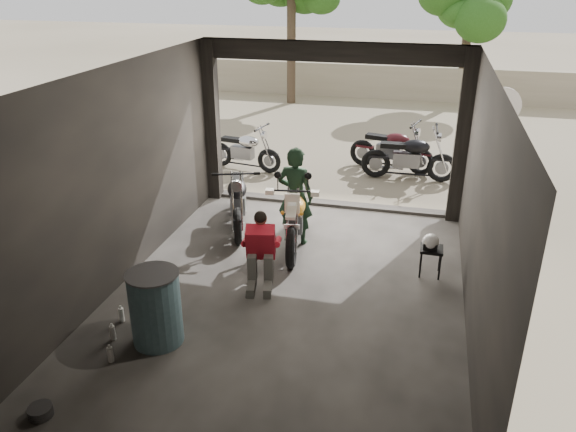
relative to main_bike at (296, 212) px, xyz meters
The scene contains 14 objects.
ground 1.71m from the main_bike, 80.99° to the right, with size 80.00×80.00×0.00m, color #7A6D56.
garage 1.23m from the main_bike, 76.31° to the right, with size 7.00×7.13×3.20m.
boundary_wall 12.43m from the main_bike, 88.85° to the left, with size 18.00×0.30×1.20m, color gray.
main_bike is the anchor object (origin of this frame).
left_bike 1.34m from the main_bike, 155.21° to the left, with size 0.75×1.82×1.23m, color black, non-canonical shape.
outside_bike_a 4.21m from the main_bike, 119.96° to the left, with size 0.67×1.62×1.09m, color black, non-canonical shape.
outside_bike_b 4.60m from the main_bike, 74.22° to the left, with size 0.73×1.78×1.20m, color #461116, non-canonical shape.
outside_bike_c 4.21m from the main_bike, 66.39° to the left, with size 0.76×1.84×1.24m, color black, non-canonical shape.
rider 0.28m from the main_bike, 106.04° to the left, with size 0.63×0.41×1.72m, color black.
mechanic 1.44m from the main_bike, 97.89° to the right, with size 0.57×0.77×1.12m, color red, non-canonical shape.
stool 2.31m from the main_bike, 11.51° to the right, with size 0.34×0.34×0.48m.
helmet 2.27m from the main_bike, 12.40° to the right, with size 0.25×0.27×0.24m, color white.
oil_drum 3.23m from the main_bike, 109.48° to the right, with size 0.64×0.64×0.99m, color slate.
sign_post 5.00m from the main_bike, 45.90° to the left, with size 0.74×0.08×2.22m.
Camera 1 is at (1.72, -6.82, 4.39)m, focal length 35.00 mm.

